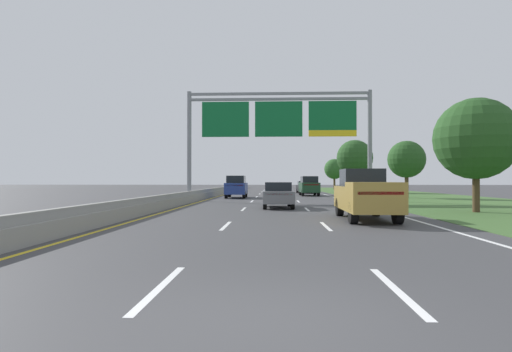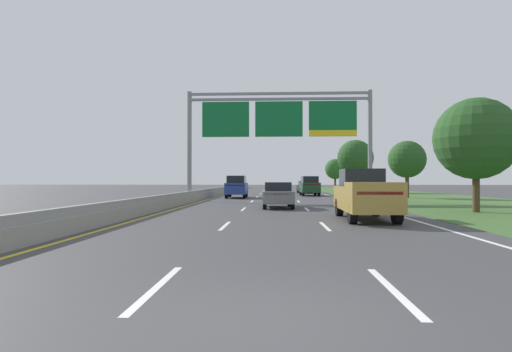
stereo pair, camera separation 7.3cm
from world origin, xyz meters
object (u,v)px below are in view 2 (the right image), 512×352
at_px(car_black_right_lane_sedan, 305,187).
at_px(roadside_tree_near, 476,139).
at_px(roadside_tree_distant, 335,169).
at_px(car_grey_centre_lane_sedan, 278,194).
at_px(car_blue_left_lane_suv, 237,186).
at_px(roadside_tree_far, 355,158).
at_px(roadside_tree_mid, 407,159).
at_px(pickup_truck_gold, 365,195).
at_px(car_darkgreen_right_lane_suv, 309,186).
at_px(overhead_sign_gantry, 279,123).

xyz_separation_m(car_black_right_lane_sedan, roadside_tree_near, (6.74, -32.13, 3.05)).
xyz_separation_m(roadside_tree_near, roadside_tree_distant, (-0.00, 52.43, -0.23)).
bearing_deg(car_grey_centre_lane_sedan, roadside_tree_near, -109.34).
relative_size(car_black_right_lane_sedan, car_grey_centre_lane_sedan, 1.00).
height_order(car_blue_left_lane_suv, roadside_tree_far, roadside_tree_far).
relative_size(car_blue_left_lane_suv, roadside_tree_mid, 0.87).
distance_m(car_black_right_lane_sedan, car_blue_left_lane_suv, 16.40).
bearing_deg(pickup_truck_gold, car_blue_left_lane_suv, 19.75).
bearing_deg(car_black_right_lane_sedan, car_grey_centre_lane_sedan, 171.22).
bearing_deg(pickup_truck_gold, car_darkgreen_right_lane_suv, 0.93).
xyz_separation_m(car_blue_left_lane_suv, car_grey_centre_lane_sedan, (3.84, -14.21, -0.28)).
xyz_separation_m(roadside_tree_near, roadside_tree_mid, (1.95, 17.96, -0.21)).
bearing_deg(roadside_tree_distant, car_darkgreen_right_lane_suv, -103.29).
xyz_separation_m(car_grey_centre_lane_sedan, roadside_tree_mid, (12.33, 14.62, 2.85)).
relative_size(overhead_sign_gantry, car_grey_centre_lane_sedan, 3.39).
bearing_deg(overhead_sign_gantry, roadside_tree_far, 66.04).
relative_size(car_blue_left_lane_suv, roadside_tree_distant, 0.87).
relative_size(pickup_truck_gold, roadside_tree_mid, 1.00).
xyz_separation_m(car_darkgreen_right_lane_suv, roadside_tree_near, (6.83, -23.55, 2.77)).
bearing_deg(car_grey_centre_lane_sedan, roadside_tree_distant, -13.46).
relative_size(car_darkgreen_right_lane_suv, roadside_tree_far, 0.66).
xyz_separation_m(car_black_right_lane_sedan, roadside_tree_distant, (6.73, 20.29, 2.83)).
bearing_deg(pickup_truck_gold, overhead_sign_gantry, 13.34).
bearing_deg(overhead_sign_gantry, roadside_tree_mid, 27.48).
xyz_separation_m(pickup_truck_gold, roadside_tree_distant, (6.66, 56.65, 2.57)).
distance_m(pickup_truck_gold, car_black_right_lane_sedan, 36.36).
bearing_deg(roadside_tree_mid, overhead_sign_gantry, -152.52).
bearing_deg(car_grey_centre_lane_sedan, car_darkgreen_right_lane_suv, -11.50).
relative_size(car_blue_left_lane_suv, roadside_tree_near, 0.78).
bearing_deg(roadside_tree_far, pickup_truck_gold, -100.04).
distance_m(car_grey_centre_lane_sedan, roadside_tree_distant, 50.25).
xyz_separation_m(car_darkgreen_right_lane_suv, roadside_tree_mid, (8.77, -5.60, 2.57)).
bearing_deg(pickup_truck_gold, roadside_tree_near, -57.02).
height_order(overhead_sign_gantry, roadside_tree_far, overhead_sign_gantry).
bearing_deg(car_blue_left_lane_suv, car_grey_centre_lane_sedan, -165.42).
bearing_deg(overhead_sign_gantry, car_black_right_lane_sedan, 80.29).
height_order(car_grey_centre_lane_sedan, roadside_tree_distant, roadside_tree_distant).
bearing_deg(car_black_right_lane_sedan, roadside_tree_far, -66.21).
xyz_separation_m(car_darkgreen_right_lane_suv, roadside_tree_far, (7.20, 11.95, 3.63)).
height_order(pickup_truck_gold, roadside_tree_mid, roadside_tree_mid).
height_order(roadside_tree_mid, roadside_tree_distant, roadside_tree_distant).
height_order(car_black_right_lane_sedan, roadside_tree_mid, roadside_tree_mid).
bearing_deg(car_grey_centre_lane_sedan, overhead_sign_gantry, -2.48).
bearing_deg(overhead_sign_gantry, pickup_truck_gold, -77.24).
relative_size(car_grey_centre_lane_sedan, roadside_tree_far, 0.62).
distance_m(pickup_truck_gold, car_grey_centre_lane_sedan, 8.44).
xyz_separation_m(overhead_sign_gantry, roadside_tree_mid, (12.19, 6.34, -2.68)).
bearing_deg(roadside_tree_mid, car_grey_centre_lane_sedan, -130.16).
xyz_separation_m(car_grey_centre_lane_sedan, roadside_tree_distant, (10.38, 49.09, 2.83)).
height_order(overhead_sign_gantry, roadside_tree_near, overhead_sign_gantry).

